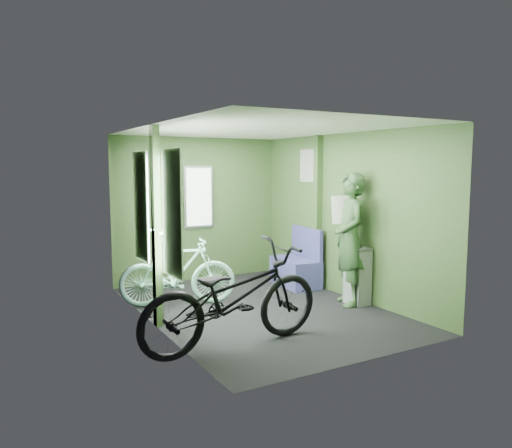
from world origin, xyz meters
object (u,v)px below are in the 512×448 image
at_px(waste_box, 357,276).
at_px(bench_seat, 297,269).
at_px(bicycle_black, 234,348).
at_px(passenger, 350,239).
at_px(bicycle_mint, 179,306).

relative_size(waste_box, bench_seat, 0.86).
xyz_separation_m(bicycle_black, passenger, (2.08, 0.70, 0.88)).
bearing_deg(waste_box, bench_seat, 95.21).
height_order(bicycle_mint, bench_seat, bench_seat).
distance_m(passenger, bench_seat, 1.37).
bearing_deg(bench_seat, bicycle_black, -132.61).
bearing_deg(bicycle_mint, passenger, -99.73).
xyz_separation_m(passenger, waste_box, (0.11, -0.04, -0.50)).
relative_size(bicycle_mint, passenger, 0.87).
bearing_deg(bicycle_mint, bicycle_black, -164.32).
distance_m(waste_box, bench_seat, 1.28).
distance_m(bicycle_black, bench_seat, 2.84).
height_order(bicycle_mint, passenger, passenger).
xyz_separation_m(bicycle_black, waste_box, (2.19, 0.66, 0.38)).
bearing_deg(bicycle_black, passenger, -74.72).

